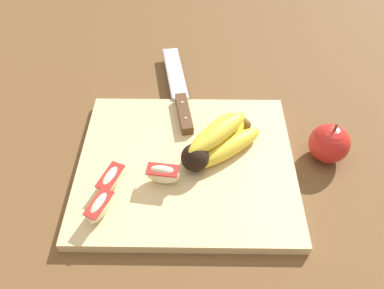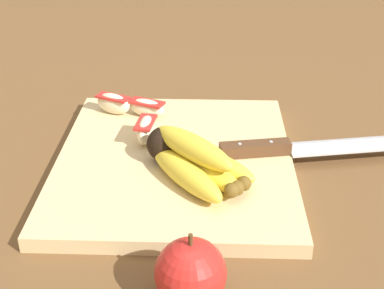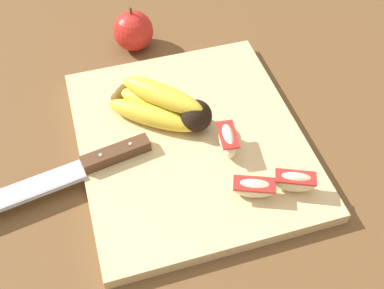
# 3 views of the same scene
# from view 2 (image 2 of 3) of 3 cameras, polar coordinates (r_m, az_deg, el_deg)

# --- Properties ---
(ground_plane) EXTENTS (6.00, 6.00, 0.00)m
(ground_plane) POSITION_cam_2_polar(r_m,az_deg,el_deg) (0.76, -1.42, -3.03)
(ground_plane) COLOR brown
(cutting_board) EXTENTS (0.38, 0.33, 0.02)m
(cutting_board) POSITION_cam_2_polar(r_m,az_deg,el_deg) (0.77, -1.79, -1.78)
(cutting_board) COLOR #DBBC84
(cutting_board) RESTS_ON ground_plane
(banana_bunch) EXTENTS (0.16, 0.15, 0.06)m
(banana_bunch) POSITION_cam_2_polar(r_m,az_deg,el_deg) (0.70, 0.05, -1.71)
(banana_bunch) COLOR black
(banana_bunch) RESTS_ON cutting_board
(chefs_knife) EXTENTS (0.08, 0.28, 0.02)m
(chefs_knife) POSITION_cam_2_polar(r_m,az_deg,el_deg) (0.78, 10.11, -0.33)
(chefs_knife) COLOR silver
(chefs_knife) RESTS_ON cutting_board
(apple_wedge_near) EXTENTS (0.06, 0.03, 0.04)m
(apple_wedge_near) POSITION_cam_2_polar(r_m,az_deg,el_deg) (0.79, -4.88, 1.59)
(apple_wedge_near) COLOR beige
(apple_wedge_near) RESTS_ON cutting_board
(apple_wedge_middle) EXTENTS (0.04, 0.07, 0.03)m
(apple_wedge_middle) POSITION_cam_2_polar(r_m,az_deg,el_deg) (0.87, -4.77, 3.92)
(apple_wedge_middle) COLOR beige
(apple_wedge_middle) RESTS_ON cutting_board
(apple_wedge_far) EXTENTS (0.04, 0.06, 0.03)m
(apple_wedge_far) POSITION_cam_2_polar(r_m,az_deg,el_deg) (0.88, -8.29, 4.34)
(apple_wedge_far) COLOR beige
(apple_wedge_far) RESTS_ON cutting_board
(whole_apple) EXTENTS (0.07, 0.07, 0.08)m
(whole_apple) POSITION_cam_2_polar(r_m,az_deg,el_deg) (0.54, -0.15, -13.40)
(whole_apple) COLOR red
(whole_apple) RESTS_ON ground_plane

